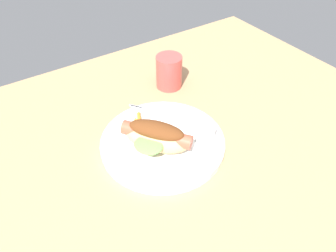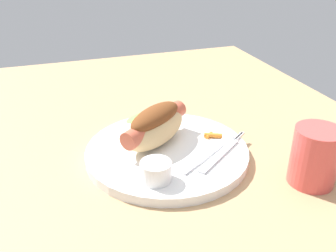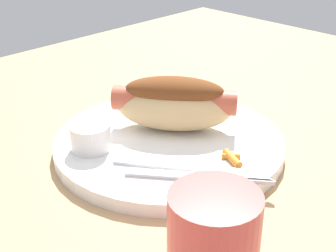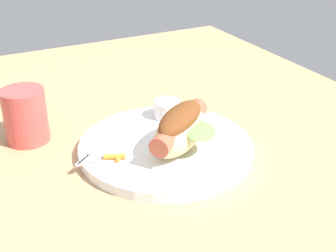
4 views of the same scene
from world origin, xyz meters
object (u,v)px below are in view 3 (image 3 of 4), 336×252
(sauce_ramekin, at_px, (90,137))
(drinking_cup, at_px, (213,246))
(hot_dog, at_px, (172,101))
(carrot_garnish, at_px, (232,158))
(knife, at_px, (184,167))
(fork, at_px, (195,177))
(plate, at_px, (169,143))

(sauce_ramekin, distance_m, drinking_cup, 0.24)
(sauce_ramekin, bearing_deg, hot_dog, 165.83)
(sauce_ramekin, xyz_separation_m, carrot_garnish, (-0.09, 0.13, -0.01))
(hot_dog, relative_size, carrot_garnish, 4.56)
(hot_dog, height_order, knife, hot_dog)
(fork, height_order, carrot_garnish, carrot_garnish)
(fork, relative_size, carrot_garnish, 3.93)
(hot_dog, xyz_separation_m, sauce_ramekin, (0.11, -0.03, -0.02))
(carrot_garnish, bearing_deg, hot_dog, -97.43)
(knife, bearing_deg, drinking_cup, -72.29)
(sauce_ramekin, bearing_deg, knife, 112.21)
(plate, height_order, sauce_ramekin, sauce_ramekin)
(fork, xyz_separation_m, carrot_garnish, (-0.05, 0.01, 0.00))
(plate, xyz_separation_m, knife, (0.04, 0.06, 0.01))
(carrot_garnish, bearing_deg, plate, -83.79)
(plate, xyz_separation_m, sauce_ramekin, (0.08, -0.04, 0.02))
(plate, bearing_deg, sauce_ramekin, -28.43)
(plate, height_order, fork, fork)
(carrot_garnish, bearing_deg, fork, -5.78)
(plate, relative_size, fork, 2.14)
(plate, bearing_deg, drinking_cup, 52.96)
(sauce_ramekin, height_order, fork, sauce_ramekin)
(plate, relative_size, hot_dog, 1.84)
(hot_dog, bearing_deg, drinking_cup, -76.36)
(hot_dog, bearing_deg, carrot_garnish, -45.00)
(knife, bearing_deg, plate, 114.67)
(carrot_garnish, height_order, drinking_cup, drinking_cup)
(plate, bearing_deg, hot_dog, -142.74)
(fork, bearing_deg, carrot_garnish, 47.04)
(plate, distance_m, knife, 0.07)
(hot_dog, bearing_deg, sauce_ramekin, -141.74)
(fork, bearing_deg, sauce_ramekin, 158.88)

